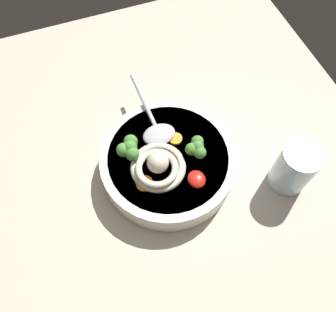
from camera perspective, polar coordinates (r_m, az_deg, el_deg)
table_slab at (r=66.02cm, az=-3.41°, el=-3.33°), size 91.28×91.28×3.50cm
soup_bowl at (r=62.08cm, az=0.00°, el=-1.13°), size 24.43×24.43×5.35cm
noodle_pile at (r=57.40cm, az=-1.74°, el=-1.76°), size 10.54×10.34×4.24cm
soup_spoon at (r=61.80cm, az=-1.98°, el=4.65°), size 17.29×6.12×1.60cm
chili_sauce_dollop at (r=57.18cm, az=4.83°, el=-3.92°), size 3.33×3.00×1.50cm
broccoli_floret_beside_chili at (r=58.22cm, az=-6.55°, el=1.32°), size 4.77×4.10×3.77cm
broccoli_floret_center at (r=58.35cm, az=4.83°, el=1.40°), size 4.31×3.71×3.41cm
carrot_slice_left at (r=57.39cm, az=-3.97°, el=-4.64°), size 2.92×2.92×0.42cm
carrot_slice_near_spoon at (r=61.26cm, az=1.27°, el=2.92°), size 2.44×2.44×0.52cm
drinking_glass at (r=63.06cm, az=20.50°, el=-1.91°), size 6.77×6.77×10.04cm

